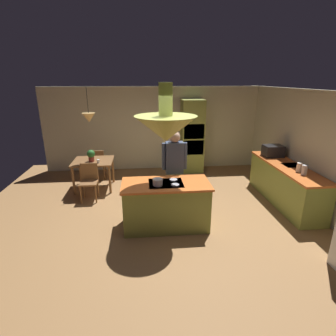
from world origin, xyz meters
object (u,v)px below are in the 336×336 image
Objects in this scene: kitchen_island at (166,205)px; microwave_on_counter at (273,151)px; potted_plant_on_table at (91,155)px; cup_on_table at (98,161)px; canister_sugar at (299,167)px; oven_tower at (192,136)px; dining_table at (93,164)px; chair_by_back_wall at (98,162)px; person_at_island at (174,166)px; canister_flour at (304,170)px; cooking_pot_on_cooktop at (158,182)px; chair_facing_island at (89,179)px.

microwave_on_counter is (2.84, 1.54, 0.59)m from kitchen_island.
potted_plant_on_table is 3.33× the size of cup_on_table.
canister_sugar is 1.18m from microwave_on_counter.
oven_tower reaches higher than cup_on_table.
oven_tower reaches higher than microwave_on_counter.
microwave_on_counter reaches higher than dining_table.
chair_by_back_wall is 2.90× the size of potted_plant_on_table.
person_at_island is 3.81× the size of microwave_on_counter.
canister_flour is 1.12× the size of cooking_pot_on_cooktop.
oven_tower is 3.08m from potted_plant_on_table.
cooking_pot_on_cooktop is (1.54, -2.23, 0.33)m from dining_table.
microwave_on_counter is at bearing 18.37° from person_at_island.
oven_tower is at bearing 32.95° from chair_facing_island.
person_at_island is 0.90m from cooking_pot_on_cooktop.
chair_by_back_wall is at bearing 88.35° from potted_plant_on_table.
oven_tower reaches higher than person_at_island.
dining_table is 5.22× the size of canister_sugar.
potted_plant_on_table reaches higher than dining_table.
chair_by_back_wall is 3.32m from cooking_pot_on_cooktop.
dining_table is 0.69m from chair_facing_island.
cup_on_table reaches higher than dining_table.
cooking_pot_on_cooktop is at bearing -54.13° from potted_plant_on_table.
cup_on_table is 2.43m from cooking_pot_on_cooktop.
microwave_on_counter is 3.43m from cooking_pot_on_cooktop.
person_at_island is 5.84× the size of potted_plant_on_table.
chair_facing_island is 2.90× the size of potted_plant_on_table.
cooking_pot_on_cooktop is (-1.26, -3.37, -0.11)m from oven_tower.
cup_on_table is at bearing 160.90° from canister_sugar.
dining_table is at bearing 159.06° from canister_sugar.
potted_plant_on_table is at bearing 88.35° from chair_by_back_wall.
canister_flour is (4.54, -1.25, 0.50)m from chair_facing_island.
potted_plant_on_table is (-0.02, 0.60, 0.42)m from chair_facing_island.
canister_sugar is at bearing 9.32° from cooking_pot_on_cooktop.
chair_facing_island is at bearing -87.97° from potted_plant_on_table.
cooking_pot_on_cooktop reaches higher than kitchen_island.
cup_on_table is at bearing 175.63° from microwave_on_counter.
microwave_on_counter reaches higher than kitchen_island.
person_at_island is at bearing 70.29° from kitchen_island.
kitchen_island reaches higher than cup_on_table.
canister_flour reaches higher than chair_by_back_wall.
person_at_island reaches higher than canister_sugar.
canister_flour is 1.36m from microwave_on_counter.
chair_facing_island is 4.73m from canister_flour.
person_at_island is (-0.86, -2.56, -0.08)m from oven_tower.
canister_flour reaches higher than canister_sugar.
oven_tower reaches higher than kitchen_island.
microwave_on_counter is (0.00, 1.36, 0.04)m from canister_flour.
potted_plant_on_table is at bearing 125.87° from cooking_pot_on_cooktop.
oven_tower is at bearing 23.28° from potted_plant_on_table.
oven_tower is at bearing 71.27° from kitchen_island.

